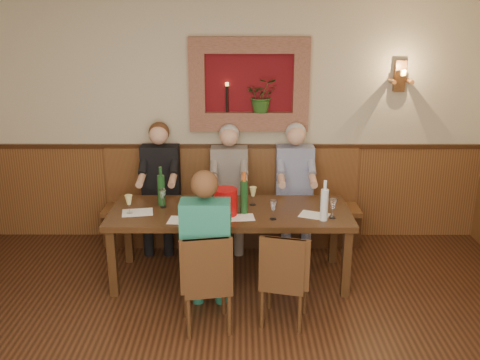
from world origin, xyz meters
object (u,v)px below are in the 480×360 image
at_px(bench, 232,215).
at_px(person_chair_front, 207,259).
at_px(chair_near_right, 284,296).
at_px(water_bottle, 324,204).
at_px(spittoon_bucket, 225,202).
at_px(wine_bottle_green_b, 161,189).
at_px(dining_table, 230,217).
at_px(person_bench_right, 295,196).
at_px(wine_bottle_green_a, 244,196).
at_px(person_bench_mid, 229,197).
at_px(chair_near_left, 207,300).
at_px(person_bench_left, 161,196).

bearing_deg(bench, person_chair_front, -96.21).
distance_m(chair_near_right, water_bottle, 0.96).
xyz_separation_m(chair_near_right, spittoon_bucket, (-0.53, 0.70, 0.63)).
bearing_deg(bench, wine_bottle_green_b, -131.46).
bearing_deg(bench, dining_table, -90.00).
bearing_deg(person_chair_front, person_bench_right, 60.36).
bearing_deg(wine_bottle_green_a, spittoon_bucket, -167.22).
relative_size(chair_near_right, person_bench_right, 0.60).
xyz_separation_m(person_bench_mid, person_chair_front, (-0.16, -1.61, -0.00)).
height_order(chair_near_left, person_bench_right, person_bench_right).
relative_size(bench, water_bottle, 7.60).
bearing_deg(wine_bottle_green_b, wine_bottle_green_a, -15.15).
distance_m(person_bench_left, wine_bottle_green_b, 0.77).
distance_m(chair_near_right, spittoon_bucket, 1.08).
xyz_separation_m(person_bench_right, wine_bottle_green_b, (-1.43, -0.69, 0.32)).
xyz_separation_m(person_bench_left, person_bench_mid, (0.80, 0.00, -0.01)).
height_order(chair_near_right, person_bench_mid, person_bench_mid).
xyz_separation_m(person_bench_mid, wine_bottle_green_a, (0.17, -0.92, 0.33)).
xyz_separation_m(dining_table, wine_bottle_green_b, (-0.70, 0.15, 0.24)).
bearing_deg(chair_near_left, person_bench_right, 52.45).
relative_size(chair_near_right, person_bench_left, 0.60).
relative_size(wine_bottle_green_a, water_bottle, 1.06).
bearing_deg(person_bench_left, person_chair_front, -68.51).
bearing_deg(dining_table, person_bench_left, 134.52).
height_order(person_chair_front, wine_bottle_green_b, person_chair_front).
height_order(person_chair_front, water_bottle, person_chair_front).
bearing_deg(chair_near_left, person_bench_mid, 74.89).
relative_size(person_bench_mid, wine_bottle_green_a, 3.42).
relative_size(dining_table, spittoon_bucket, 9.12).
distance_m(wine_bottle_green_a, water_bottle, 0.78).
bearing_deg(person_bench_mid, person_bench_right, -0.04).
bearing_deg(spittoon_bucket, bench, 87.71).
bearing_deg(person_chair_front, wine_bottle_green_b, 119.11).
xyz_separation_m(bench, person_bench_left, (-0.82, -0.11, 0.28)).
bearing_deg(chair_near_left, spittoon_bucket, 69.94).
height_order(bench, wine_bottle_green_a, wine_bottle_green_a).
bearing_deg(bench, chair_near_left, -95.66).
relative_size(person_bench_mid, spittoon_bucket, 5.43).
xyz_separation_m(person_bench_left, water_bottle, (1.72, -1.10, 0.31)).
distance_m(chair_near_right, wine_bottle_green_a, 1.06).
height_order(person_bench_mid, person_bench_right, person_bench_right).
bearing_deg(person_bench_right, wine_bottle_green_a, -122.83).
bearing_deg(person_bench_right, spittoon_bucket, -128.93).
xyz_separation_m(person_bench_mid, water_bottle, (0.92, -1.10, 0.32)).
bearing_deg(wine_bottle_green_a, chair_near_right, -64.81).
bearing_deg(wine_bottle_green_b, bench, 48.54).
xyz_separation_m(chair_near_right, person_bench_mid, (-0.52, 1.66, 0.34)).
relative_size(chair_near_left, spittoon_bucket, 3.46).
height_order(bench, spittoon_bucket, bench).
distance_m(person_chair_front, wine_bottle_green_b, 1.11).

